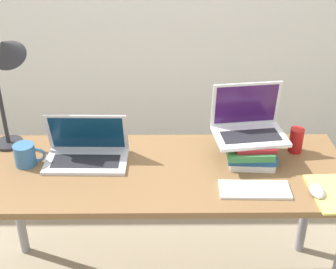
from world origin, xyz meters
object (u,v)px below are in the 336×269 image
object	(u,v)px
laptop_on_books	(249,125)
book_stack	(249,148)
soda_can	(296,140)
notepad	(334,193)
desk_lamp	(5,62)
mug	(26,155)
wireless_keyboard	(255,190)
mouse	(317,191)
laptop_left	(87,152)

from	to	relation	value
laptop_on_books	book_stack	bearing A→B (deg)	-68.93
soda_can	notepad	bearing A→B (deg)	-76.87
book_stack	laptop_on_books	world-z (taller)	laptop_on_books
desk_lamp	mug	bearing A→B (deg)	-64.97
wireless_keyboard	soda_can	distance (m)	0.41
mouse	soda_can	xyz separation A→B (m)	(-0.01, 0.35, 0.04)
mug	notepad	bearing A→B (deg)	-10.08
book_stack	wireless_keyboard	distance (m)	0.26
book_stack	desk_lamp	bearing A→B (deg)	174.84
book_stack	laptop_on_books	size ratio (longest dim) A/B	0.81
book_stack	mug	distance (m)	1.03
laptop_left	wireless_keyboard	world-z (taller)	laptop_left
soda_can	laptop_left	bearing A→B (deg)	-175.96
laptop_on_books	mouse	size ratio (longest dim) A/B	3.40
laptop_left	laptop_on_books	world-z (taller)	laptop_on_books
laptop_left	book_stack	xyz separation A→B (m)	(0.76, 0.01, 0.01)
mouse	soda_can	bearing A→B (deg)	91.44
laptop_left	mug	xyz separation A→B (m)	(-0.27, -0.04, 0.01)
mug	soda_can	bearing A→B (deg)	4.85
laptop_on_books	desk_lamp	bearing A→B (deg)	176.05
book_stack	soda_can	bearing A→B (deg)	14.29
book_stack	desk_lamp	distance (m)	1.17
soda_can	book_stack	bearing A→B (deg)	-165.71
laptop_on_books	mug	bearing A→B (deg)	-175.97
soda_can	desk_lamp	xyz separation A→B (m)	(-1.33, 0.04, 0.38)
notepad	mug	bearing A→B (deg)	169.92
book_stack	mouse	world-z (taller)	book_stack
wireless_keyboard	notepad	distance (m)	0.33
laptop_left	mouse	xyz separation A→B (m)	(1.00, -0.28, -0.03)
mouse	soda_can	world-z (taller)	soda_can
notepad	mug	xyz separation A→B (m)	(-1.34, 0.24, 0.05)
soda_can	desk_lamp	size ratio (longest dim) A/B	0.20
laptop_left	desk_lamp	size ratio (longest dim) A/B	0.64
laptop_on_books	laptop_left	bearing A→B (deg)	-177.34
book_stack	wireless_keyboard	xyz separation A→B (m)	(-0.02, -0.26, -0.05)
notepad	soda_can	bearing A→B (deg)	103.13
mouse	notepad	size ratio (longest dim) A/B	0.37
mug	soda_can	xyz separation A→B (m)	(1.26, 0.11, 0.01)
desk_lamp	book_stack	bearing A→B (deg)	-5.16
laptop_on_books	soda_can	xyz separation A→B (m)	(0.24, 0.04, -0.10)
notepad	desk_lamp	world-z (taller)	desk_lamp
desk_lamp	mouse	bearing A→B (deg)	-16.10
book_stack	wireless_keyboard	world-z (taller)	book_stack
notepad	soda_can	distance (m)	0.36
soda_can	wireless_keyboard	bearing A→B (deg)	-127.83
wireless_keyboard	desk_lamp	size ratio (longest dim) A/B	0.51
wireless_keyboard	mug	world-z (taller)	mug
mouse	notepad	xyz separation A→B (m)	(0.07, 0.00, -0.01)
desk_lamp	laptop_on_books	bearing A→B (deg)	-3.95
book_stack	notepad	distance (m)	0.43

